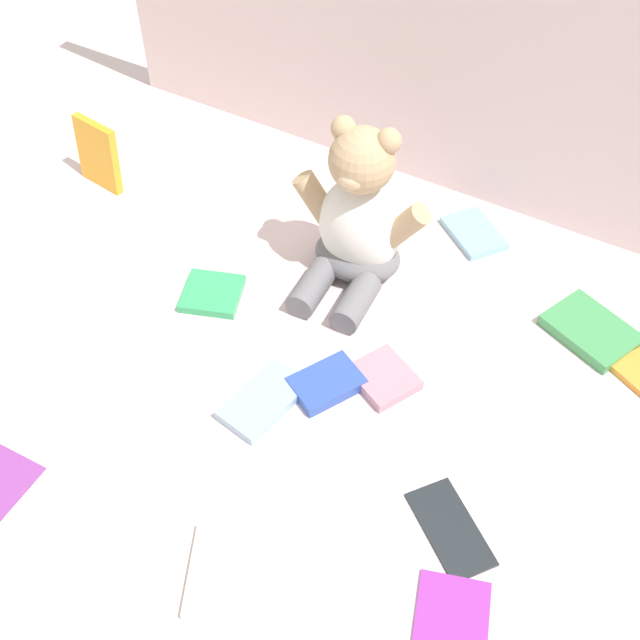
% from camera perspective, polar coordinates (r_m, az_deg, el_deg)
% --- Properties ---
extents(ground_plane, '(3.20, 3.20, 0.00)m').
position_cam_1_polar(ground_plane, '(1.30, 3.00, -0.42)').
color(ground_plane, silver).
extents(backdrop_drape, '(1.48, 0.03, 0.55)m').
position_cam_1_polar(backdrop_drape, '(1.43, 11.53, 17.88)').
color(backdrop_drape, silver).
rests_on(backdrop_drape, ground_plane).
extents(teddy_bear, '(0.24, 0.22, 0.29)m').
position_cam_1_polar(teddy_bear, '(1.32, 2.72, 6.93)').
color(teddy_bear, white).
rests_on(teddy_bear, ground_plane).
extents(book_case_0, '(0.16, 0.14, 0.02)m').
position_cam_1_polar(book_case_0, '(1.35, 18.75, -0.71)').
color(book_case_0, '#3E8F50').
rests_on(book_case_0, ground_plane).
extents(book_case_2, '(0.10, 0.15, 0.02)m').
position_cam_1_polar(book_case_2, '(1.20, -4.03, -5.74)').
color(book_case_2, '#8EAFCA').
rests_on(book_case_2, ground_plane).
extents(book_case_3, '(0.12, 0.12, 0.02)m').
position_cam_1_polar(book_case_3, '(1.23, 4.55, -4.12)').
color(book_case_3, '#B17C8D').
rests_on(book_case_3, ground_plane).
extents(book_case_4, '(0.11, 0.13, 0.02)m').
position_cam_1_polar(book_case_4, '(1.21, 0.47, -4.54)').
color(book_case_4, '#2D4BA7').
rests_on(book_case_4, ground_plane).
extents(book_case_6, '(0.10, 0.04, 0.13)m').
position_cam_1_polar(book_case_6, '(1.58, -15.56, 11.32)').
color(book_case_6, orange).
rests_on(book_case_6, ground_plane).
extents(book_case_7, '(0.13, 0.15, 0.01)m').
position_cam_1_polar(book_case_7, '(1.07, -6.82, -17.45)').
color(book_case_7, white).
rests_on(book_case_7, ground_plane).
extents(book_case_8, '(0.12, 0.12, 0.01)m').
position_cam_1_polar(book_case_8, '(1.35, -7.69, 1.88)').
color(book_case_8, '#33A260').
rests_on(book_case_8, ground_plane).
extents(book_case_9, '(0.14, 0.13, 0.01)m').
position_cam_1_polar(book_case_9, '(1.47, 10.92, 6.11)').
color(book_case_9, '#7DB1CA').
rests_on(book_case_9, ground_plane).
extents(book_case_10, '(0.15, 0.14, 0.01)m').
position_cam_1_polar(book_case_10, '(1.11, 9.30, -14.42)').
color(book_case_10, '#1E2428').
rests_on(book_case_10, ground_plane).
extents(book_case_11, '(0.13, 0.16, 0.01)m').
position_cam_1_polar(book_case_11, '(1.05, 9.32, -20.96)').
color(book_case_11, purple).
rests_on(book_case_11, ground_plane).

